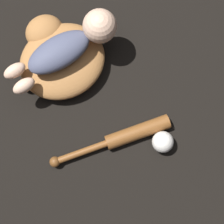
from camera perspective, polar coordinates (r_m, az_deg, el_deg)
The scene contains 5 objects.
ground_plane at distance 1.40m, azimuth -6.69°, elevation 7.90°, with size 6.00×6.00×0.00m, color black.
baseball_glove at distance 1.36m, azimuth -7.96°, elevation 8.40°, with size 0.40×0.40×0.10m.
baby_figure at distance 1.27m, azimuth -5.99°, elevation 10.29°, with size 0.41×0.25×0.12m.
baseball_bat at distance 1.29m, azimuth 1.95°, elevation -3.79°, with size 0.37×0.28×0.05m.
baseball at distance 1.29m, azimuth 7.74°, elevation -4.55°, with size 0.07×0.07×0.07m.
Camera 1 is at (-0.31, -0.41, 1.30)m, focal length 60.00 mm.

